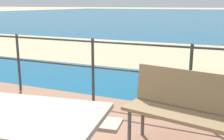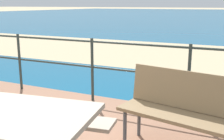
# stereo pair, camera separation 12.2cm
# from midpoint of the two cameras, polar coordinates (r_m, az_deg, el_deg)

# --- Properties ---
(sea_water) EXTENTS (90.00, 90.00, 0.01)m
(sea_water) POSITION_cam_midpoint_polar(r_m,az_deg,el_deg) (41.45, 21.20, 10.27)
(sea_water) COLOR #145B84
(sea_water) RESTS_ON ground
(beach_strip) EXTENTS (54.02, 5.23, 0.01)m
(beach_strip) POSITION_cam_midpoint_polar(r_m,az_deg,el_deg) (9.14, 10.50, 3.28)
(beach_strip) COLOR tan
(beach_strip) RESTS_ON ground
(park_bench) EXTENTS (1.61, 0.70, 0.84)m
(park_bench) POSITION_cam_midpoint_polar(r_m,az_deg,el_deg) (2.89, 16.85, -7.44)
(park_bench) COLOR #8C704C
(park_bench) RESTS_ON patio_paving
(railing_fence) EXTENTS (5.94, 0.04, 0.99)m
(railing_fence) POSITION_cam_midpoint_polar(r_m,az_deg,el_deg) (4.35, -4.72, 1.75)
(railing_fence) COLOR #2D3833
(railing_fence) RESTS_ON patio_paving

